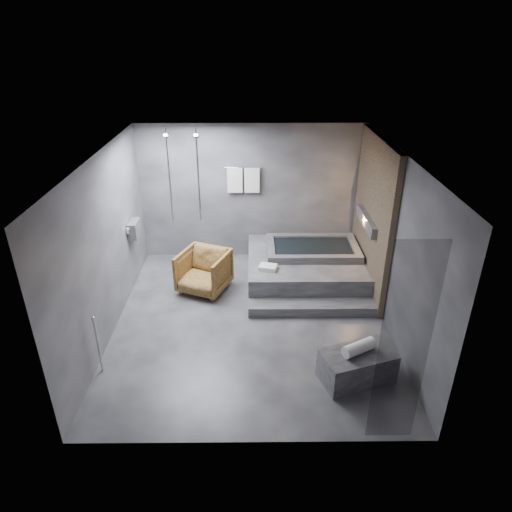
{
  "coord_description": "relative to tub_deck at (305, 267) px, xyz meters",
  "views": [
    {
      "loc": [
        0.02,
        -6.36,
        4.46
      ],
      "look_at": [
        0.08,
        0.3,
        1.08
      ],
      "focal_mm": 32.0,
      "sensor_mm": 36.0,
      "label": 1
    }
  ],
  "objects": [
    {
      "name": "tub_deck",
      "position": [
        0.0,
        0.0,
        0.0
      ],
      "size": [
        2.2,
        2.0,
        0.5
      ],
      "primitive_type": "cube",
      "color": "#323335",
      "rests_on": "ground"
    },
    {
      "name": "tub_step",
      "position": [
        0.0,
        -1.18,
        -0.16
      ],
      "size": [
        2.2,
        0.36,
        0.18
      ],
      "primitive_type": "cube",
      "color": "#323335",
      "rests_on": "ground"
    },
    {
      "name": "rolled_towel",
      "position": [
        0.42,
        -2.84,
        0.28
      ],
      "size": [
        0.51,
        0.38,
        0.17
      ],
      "primitive_type": "cylinder",
      "rotation": [
        0.0,
        1.57,
        0.51
      ],
      "color": "white",
      "rests_on": "concrete_bench"
    },
    {
      "name": "room",
      "position": [
        -0.65,
        -1.21,
        1.48
      ],
      "size": [
        5.0,
        5.04,
        2.82
      ],
      "color": "#2D2D30",
      "rests_on": "ground"
    },
    {
      "name": "deck_towel",
      "position": [
        -0.74,
        -0.54,
        0.29
      ],
      "size": [
        0.36,
        0.3,
        0.08
      ],
      "primitive_type": "cube",
      "rotation": [
        0.0,
        0.0,
        -0.26
      ],
      "color": "silver",
      "rests_on": "tub_deck"
    },
    {
      "name": "concrete_bench",
      "position": [
        0.43,
        -2.86,
        -0.03
      ],
      "size": [
        1.12,
        0.83,
        0.45
      ],
      "primitive_type": "cube",
      "rotation": [
        0.0,
        0.0,
        0.32
      ],
      "color": "#2D2D2F",
      "rests_on": "ground"
    },
    {
      "name": "driftwood_chair",
      "position": [
        -1.93,
        -0.41,
        0.14
      ],
      "size": [
        1.09,
        1.11,
        0.78
      ],
      "primitive_type": "imported",
      "rotation": [
        0.0,
        0.0,
        -0.39
      ],
      "color": "#472E11",
      "rests_on": "ground"
    }
  ]
}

